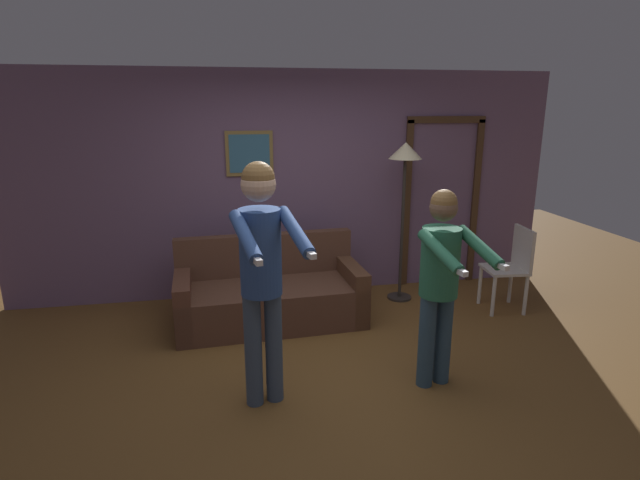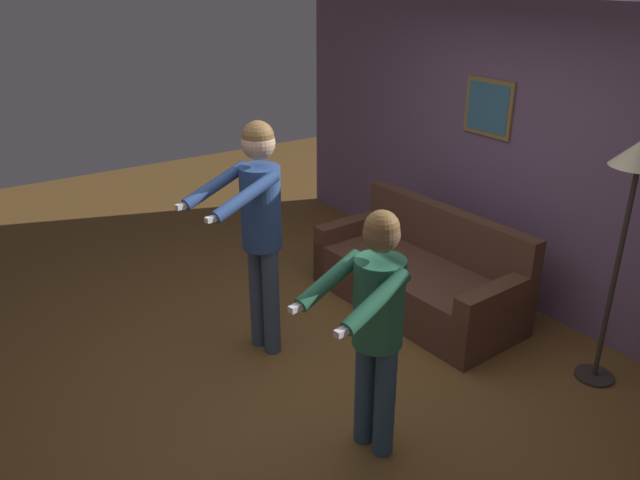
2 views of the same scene
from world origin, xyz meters
name	(u,v)px [view 1 (image 1 of 2)]	position (x,y,z in m)	size (l,w,h in m)	color
ground_plane	(322,381)	(0.00, 0.00, 0.00)	(12.00, 12.00, 0.00)	brown
back_wall_assembly	(290,185)	(0.02, 2.13, 1.30)	(6.40, 0.10, 2.60)	slate
couch	(270,296)	(-0.31, 1.28, 0.28)	(1.94, 0.95, 0.87)	brown
torchiere_lamp	(405,167)	(1.24, 1.63, 1.55)	(0.37, 0.37, 1.82)	#332D28
person_standing_left	(262,261)	(-0.48, -0.22, 1.14)	(0.53, 0.78, 1.84)	#3E4F69
person_standing_right	(441,273)	(0.89, -0.21, 0.96)	(0.51, 0.71, 1.60)	#2F4C63
dining_chair_distant	(512,264)	(2.33, 1.11, 0.53)	(0.46, 0.46, 0.93)	silver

